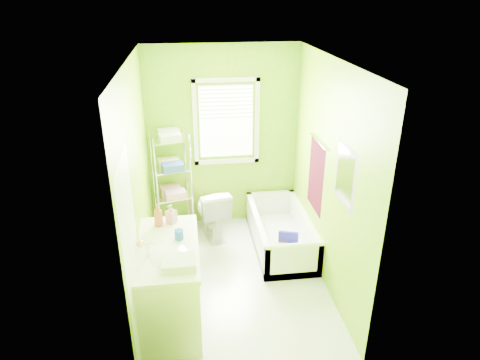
{
  "coord_description": "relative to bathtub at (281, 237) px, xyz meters",
  "views": [
    {
      "loc": [
        -0.5,
        -4.25,
        3.26
      ],
      "look_at": [
        0.09,
        0.25,
        1.2
      ],
      "focal_mm": 32.0,
      "sensor_mm": 36.0,
      "label": 1
    }
  ],
  "objects": [
    {
      "name": "toilet",
      "position": [
        -0.91,
        0.45,
        0.21
      ],
      "size": [
        0.56,
        0.8,
        0.75
      ],
      "primitive_type": "imported",
      "rotation": [
        0.0,
        0.0,
        3.35
      ],
      "color": "white",
      "rests_on": "ground"
    },
    {
      "name": "bathtub",
      "position": [
        0.0,
        0.0,
        0.0
      ],
      "size": [
        0.72,
        1.54,
        0.5
      ],
      "color": "white",
      "rests_on": "ground"
    },
    {
      "name": "vanity",
      "position": [
        -1.44,
        -1.2,
        0.33
      ],
      "size": [
        0.62,
        1.21,
        1.16
      ],
      "color": "white",
      "rests_on": "ground"
    },
    {
      "name": "ground",
      "position": [
        -0.69,
        -0.6,
        -0.16
      ],
      "size": [
        2.9,
        2.9,
        0.0
      ],
      "primitive_type": "plane",
      "color": "silver",
      "rests_on": "ground"
    },
    {
      "name": "room_envelope",
      "position": [
        -0.69,
        -0.6,
        1.39
      ],
      "size": [
        2.14,
        2.94,
        2.62
      ],
      "color": "#6BA007",
      "rests_on": "ground"
    },
    {
      "name": "right_wall_decor",
      "position": [
        0.34,
        -0.62,
        1.16
      ],
      "size": [
        0.04,
        1.48,
        1.17
      ],
      "color": "#3C0615",
      "rests_on": "ground"
    },
    {
      "name": "window",
      "position": [
        -0.64,
        0.83,
        1.46
      ],
      "size": [
        0.92,
        0.05,
        1.22
      ],
      "color": "white",
      "rests_on": "ground"
    },
    {
      "name": "wire_shelf_unit",
      "position": [
        -1.41,
        0.62,
        0.76
      ],
      "size": [
        0.56,
        0.45,
        1.51
      ],
      "color": "silver",
      "rests_on": "ground"
    },
    {
      "name": "door",
      "position": [
        -1.73,
        -1.6,
        0.84
      ],
      "size": [
        0.09,
        0.8,
        2.0
      ],
      "color": "white",
      "rests_on": "ground"
    }
  ]
}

